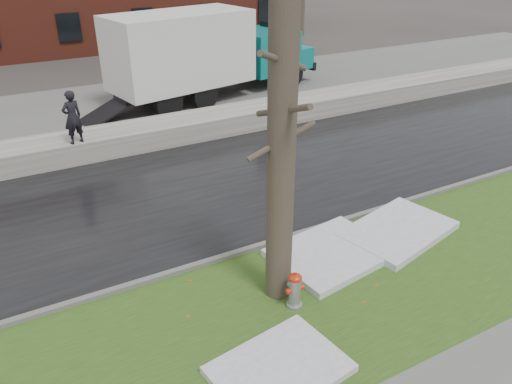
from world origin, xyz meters
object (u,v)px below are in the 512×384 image
fire_hydrant (295,288)px  box_truck (204,53)px  tree (281,145)px  worker (72,117)px

fire_hydrant → box_truck: (4.17, 14.00, 1.56)m
tree → worker: tree is taller
worker → tree: bearing=86.6°
fire_hydrant → box_truck: box_truck is taller
fire_hydrant → tree: size_ratio=0.12×
tree → worker: (-2.31, 8.72, -1.76)m
tree → worker: 9.19m
box_truck → worker: bearing=-155.4°
box_truck → worker: box_truck is taller
fire_hydrant → tree: bearing=98.1°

